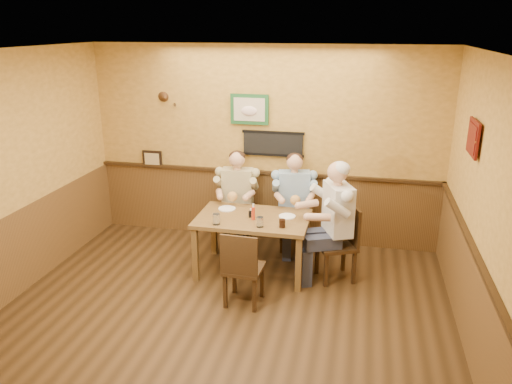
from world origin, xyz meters
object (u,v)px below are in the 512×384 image
Objects in this scene: cola_tumbler at (282,223)px; hot_sauce_bottle at (253,213)px; water_glass_left at (216,219)px; chair_back_right at (293,219)px; pepper_shaker at (250,214)px; diner_tan_shirt at (238,203)px; diner_white_elder at (337,228)px; dining_table at (253,224)px; salt_shaker at (251,212)px; chair_near_side at (244,267)px; water_glass_mid at (260,222)px; chair_back_left at (238,216)px; chair_right_end at (336,243)px; diner_blue_polo at (294,207)px.

hot_sauce_bottle reaches higher than cola_tumbler.
chair_back_right is at bearing 55.47° from water_glass_left.
hot_sauce_bottle is at bearing -47.70° from pepper_shaker.
diner_white_elder reaches higher than diner_tan_shirt.
dining_table is 0.50m from cola_tumbler.
water_glass_left is (-1.42, -0.35, 0.13)m from diner_white_elder.
chair_back_right reaches higher than pepper_shaker.
hot_sauce_bottle is 0.18m from salt_shaker.
chair_near_side is 7.34× the size of water_glass_mid.
diner_white_elder reaches higher than chair_near_side.
chair_back_left is 4.76× the size of hot_sauce_bottle.
pepper_shaker is at bearing -111.15° from diner_white_elder.
diner_white_elder reaches higher than chair_back_right.
chair_near_side is 10.63× the size of pepper_shaker.
pepper_shaker reaches higher than dining_table.
dining_table is 0.20m from hot_sauce_bottle.
chair_right_end reaches higher than pepper_shaker.
diner_white_elder is (1.05, 0.03, 0.02)m from dining_table.
salt_shaker is (0.36, -0.69, 0.16)m from diner_tan_shirt.
diner_blue_polo is (0.80, 0.03, 0.19)m from chair_back_left.
hot_sauce_bottle is (0.02, -0.08, 0.18)m from dining_table.
cola_tumbler is (0.81, -1.02, 0.17)m from diner_tan_shirt.
chair_back_left reaches higher than dining_table.
water_glass_left is at bearing -138.94° from dining_table.
cola_tumbler reaches higher than salt_shaker.
diner_blue_polo is 12.73× the size of cola_tumbler.
diner_tan_shirt is at bearing -140.89° from chair_right_end.
salt_shaker is (-0.45, 0.32, -0.01)m from cola_tumbler.
chair_right_end is at bearing -32.51° from chair_back_left.
hot_sauce_bottle is at bearing -107.56° from diner_white_elder.
diner_tan_shirt is at bearing 114.68° from pepper_shaker.
pepper_shaker is (0.34, 0.31, -0.02)m from water_glass_left.
diner_white_elder is 11.07× the size of water_glass_mid.
chair_back_left is 0.64× the size of diner_white_elder.
chair_near_side is 0.72× the size of diner_tan_shirt.
chair_back_right is 11.06× the size of salt_shaker.
dining_table is 0.89m from chair_back_left.
diner_white_elder is at bearing -137.95° from chair_near_side.
cola_tumbler is 0.56m from salt_shaker.
cola_tumbler is (0.41, -0.25, 0.14)m from dining_table.
salt_shaker is (-1.08, 0.05, 0.31)m from chair_right_end.
water_glass_left is at bearing -174.27° from cola_tumbler.
diner_tan_shirt is at bearing 171.53° from chair_back_right.
diner_tan_shirt is 1.21m from water_glass_mid.
water_glass_left reaches higher than chair_back_left.
pepper_shaker is (-1.08, -0.05, 0.31)m from chair_right_end.
hot_sauce_bottle is 0.10m from pepper_shaker.
chair_right_end is at bearing 1.39° from dining_table.
salt_shaker is at bearing 111.27° from hot_sauce_bottle.
dining_table is at bearing -127.16° from diner_blue_polo.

